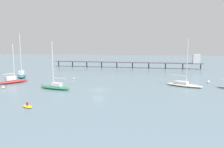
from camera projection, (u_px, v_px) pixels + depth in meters
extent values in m
plane|color=slate|center=(98.00, 90.00, 53.39)|extent=(400.00, 400.00, 0.00)
cube|color=#4C4C51|center=(125.00, 62.00, 106.69)|extent=(73.90, 6.48, 0.30)
cylinder|color=#38332D|center=(59.00, 64.00, 114.48)|extent=(0.50, 0.50, 2.57)
cylinder|color=#38332D|center=(73.00, 64.00, 112.79)|extent=(0.50, 0.50, 2.57)
cylinder|color=#38332D|center=(87.00, 64.00, 111.10)|extent=(0.50, 0.50, 2.57)
cylinder|color=#38332D|center=(102.00, 65.00, 109.41)|extent=(0.50, 0.50, 2.57)
cylinder|color=#38332D|center=(117.00, 65.00, 107.73)|extent=(0.50, 0.50, 2.57)
cylinder|color=#38332D|center=(133.00, 65.00, 106.04)|extent=(0.50, 0.50, 2.57)
cylinder|color=#38332D|center=(149.00, 66.00, 104.35)|extent=(0.50, 0.50, 2.57)
cylinder|color=#38332D|center=(165.00, 66.00, 102.66)|extent=(0.50, 0.50, 2.57)
cylinder|color=#38332D|center=(183.00, 66.00, 100.97)|extent=(0.50, 0.50, 2.57)
cylinder|color=#38332D|center=(201.00, 67.00, 99.28)|extent=(0.50, 0.50, 2.57)
cube|color=silver|center=(196.00, 59.00, 99.23)|extent=(3.19, 3.19, 4.20)
ellipsoid|color=red|center=(13.00, 82.00, 62.94)|extent=(6.62, 8.68, 0.97)
cube|color=silver|center=(11.00, 78.00, 62.28)|extent=(2.74, 3.12, 1.18)
cylinder|color=silver|center=(14.00, 62.00, 62.51)|extent=(0.23, 0.23, 10.48)
cylinder|color=silver|center=(9.00, 74.00, 61.78)|extent=(1.89, 2.81, 0.18)
ellipsoid|color=#1E727A|center=(22.00, 76.00, 75.06)|extent=(7.36, 9.52, 1.03)
cube|color=silver|center=(22.00, 73.00, 74.20)|extent=(3.02, 3.32, 1.26)
cylinder|color=silver|center=(21.00, 54.00, 74.51)|extent=(0.24, 0.24, 14.02)
cylinder|color=silver|center=(21.00, 68.00, 73.16)|extent=(2.43, 3.67, 0.19)
ellipsoid|color=#287F4C|center=(55.00, 87.00, 54.35)|extent=(9.26, 4.28, 0.83)
cube|color=silver|center=(57.00, 84.00, 53.95)|extent=(2.94, 2.14, 0.86)
cylinder|color=silver|center=(53.00, 64.00, 53.73)|extent=(0.23, 0.23, 11.26)
cylinder|color=silver|center=(59.00, 78.00, 53.42)|extent=(3.88, 1.10, 0.18)
ellipsoid|color=beige|center=(184.00, 85.00, 57.94)|extent=(10.14, 7.14, 0.74)
cube|color=silver|center=(181.00, 82.00, 58.32)|extent=(3.93, 3.36, 0.62)
cylinder|color=silver|center=(187.00, 62.00, 56.79)|extent=(0.24, 0.24, 12.04)
cylinder|color=silver|center=(178.00, 75.00, 58.62)|extent=(3.98, 2.17, 0.19)
ellipsoid|color=yellow|center=(27.00, 106.00, 38.29)|extent=(2.87, 2.37, 0.35)
cylinder|color=maroon|center=(27.00, 104.00, 38.23)|extent=(0.49, 0.49, 0.55)
sphere|color=tan|center=(27.00, 102.00, 38.17)|extent=(0.24, 0.24, 0.24)
sphere|color=silver|center=(74.00, 79.00, 69.75)|extent=(0.59, 0.59, 0.59)
sphere|color=silver|center=(208.00, 82.00, 62.72)|extent=(0.82, 0.82, 0.82)
sphere|color=silver|center=(3.00, 87.00, 54.70)|extent=(0.77, 0.77, 0.77)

